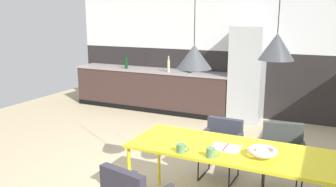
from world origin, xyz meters
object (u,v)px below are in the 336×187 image
Objects in this scene: refrigerator_column at (247,75)px; mug_dark_espresso at (181,148)px; dining_table at (228,152)px; open_book at (226,148)px; armchair_far_side at (283,149)px; bottle_spice_small at (126,62)px; pendant_lamp_over_table_near at (194,57)px; pendant_lamp_over_table_far at (277,46)px; fruit_bowl at (262,151)px; mug_glass_clear at (211,153)px; armchair_facing_counter at (221,140)px; bottle_wine_green at (169,65)px; cooking_pot at (191,67)px; bottle_vinegar_dark at (190,67)px.

refrigerator_column is 14.13× the size of mug_dark_espresso.
dining_table is 7.07× the size of open_book.
open_book is 0.45m from mug_dark_espresso.
mug_dark_espresso is (-0.37, -0.31, 0.09)m from dining_table.
armchair_far_side is 1.41m from mug_dark_espresso.
pendant_lamp_over_table_near reaches higher than bottle_spice_small.
pendant_lamp_over_table_far is (-0.03, -0.82, 1.25)m from armchair_far_side.
fruit_bowl is 2.08× the size of mug_dark_espresso.
open_book is 2.13× the size of mug_dark_espresso.
fruit_bowl is at bearing 73.66° from armchair_far_side.
bottle_spice_small is at bearing 128.43° from mug_dark_espresso.
refrigerator_column is at bearing 106.01° from pendant_lamp_over_table_far.
pendant_lamp_over_table_near is (-0.31, 0.34, 0.83)m from mug_glass_clear.
mug_dark_espresso reaches higher than armchair_far_side.
fruit_bowl is (-0.08, -0.92, 0.30)m from armchair_far_side.
armchair_facing_counter is at bearing 129.22° from pendant_lamp_over_table_far.
mug_dark_espresso is at bearing -63.13° from bottle_wine_green.
dining_table is at bearing 112.92° from armchair_facing_counter.
dining_table is at bearing 50.69° from open_book.
dining_table is at bearing -63.19° from cooking_pot.
armchair_facing_counter is at bearing -39.68° from bottle_spice_small.
dining_table is 1.81× the size of pendant_lamp_over_table_near.
armchair_far_side is 3.53m from cooking_pot.
armchair_facing_counter is 0.68× the size of pendant_lamp_over_table_near.
pendant_lamp_over_table_near is (-0.39, 0.04, 0.92)m from dining_table.
pendant_lamp_over_table_far is at bearing -3.17° from pendant_lamp_over_table_near.
dining_table is 5.93× the size of bottle_wine_green.
refrigerator_column is at bearing 93.32° from mug_dark_espresso.
fruit_bowl is (0.93, -3.51, -0.11)m from refrigerator_column.
dining_table is at bearing 51.41° from armchair_far_side.
bottle_wine_green is (-1.81, 3.57, 0.23)m from mug_dark_espresso.
refrigerator_column is 3.47m from dining_table.
armchair_facing_counter is 0.75m from armchair_far_side.
armchair_far_side is 6.20× the size of mug_glass_clear.
mug_dark_espresso is 0.39× the size of bottle_wine_green.
mug_glass_clear is 0.42× the size of bottle_spice_small.
mug_glass_clear reaches higher than fruit_bowl.
bottle_wine_green is 0.30× the size of pendant_lamp_over_table_near.
open_book is at bearing -129.31° from dining_table.
open_book is at bearing -56.68° from bottle_wine_green.
open_book is 0.95m from pendant_lamp_over_table_near.
mug_dark_espresso is at bearing -163.42° from fruit_bowl.
fruit_bowl is at bearing -53.05° from bottle_wine_green.
mug_glass_clear is at bearing -82.21° from refrigerator_column.
dining_table is 1.12m from pendant_lamp_over_table_far.
mug_glass_clear is 3.97m from bottle_vinegar_dark.
pendant_lamp_over_table_far is at bearing -73.99° from refrigerator_column.
fruit_bowl reaches higher than armchair_far_side.
dining_table is at bearing 39.53° from mug_dark_espresso.
refrigerator_column is 3.46m from pendant_lamp_over_table_near.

